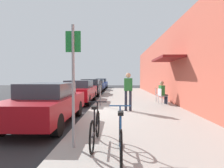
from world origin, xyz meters
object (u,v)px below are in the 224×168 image
(parked_car_0, at_px, (47,103))
(cafe_chair_1, at_px, (158,94))
(cafe_chair_0, at_px, (162,95))
(parked_car_1, at_px, (79,91))
(seated_patron_0, at_px, (163,92))
(parked_car_4, at_px, (101,83))
(bicycle_1, at_px, (95,128))
(pedestrian_standing, at_px, (128,88))
(parked_car_3, at_px, (97,85))
(street_sign, at_px, (73,76))
(bicycle_0, at_px, (120,137))
(parked_car_2, at_px, (91,87))
(parking_meter, at_px, (100,91))

(parked_car_0, relative_size, cafe_chair_1, 5.06)
(cafe_chair_0, bearing_deg, cafe_chair_1, 89.85)
(parked_car_1, distance_m, seated_patron_0, 5.13)
(parked_car_4, distance_m, bicycle_1, 23.95)
(cafe_chair_1, height_order, pedestrian_standing, pedestrian_standing)
(parked_car_1, bearing_deg, parked_car_0, -90.00)
(parked_car_4, bearing_deg, parked_car_1, -90.00)
(parked_car_0, height_order, pedestrian_standing, pedestrian_standing)
(parked_car_1, relative_size, parked_car_4, 1.00)
(parked_car_3, distance_m, street_sign, 18.57)
(street_sign, distance_m, cafe_chair_1, 8.35)
(parked_car_3, xyz_separation_m, street_sign, (1.50, -18.48, 0.93))
(parked_car_4, bearing_deg, parked_car_3, -90.00)
(parked_car_0, distance_m, parked_car_3, 16.02)
(parked_car_0, height_order, bicycle_0, parked_car_0)
(parked_car_2, bearing_deg, parked_car_4, 90.00)
(parked_car_1, bearing_deg, cafe_chair_0, -14.09)
(bicycle_1, xyz_separation_m, seated_patron_0, (3.04, 6.42, 0.34))
(parking_meter, distance_m, pedestrian_standing, 1.88)
(parked_car_3, height_order, pedestrian_standing, pedestrian_standing)
(parked_car_3, bearing_deg, parked_car_4, 90.00)
(parked_car_4, height_order, parking_meter, parked_car_4)
(parked_car_1, bearing_deg, parking_meter, -53.92)
(bicycle_0, xyz_separation_m, bicycle_1, (-0.55, 0.62, 0.00))
(bicycle_1, xyz_separation_m, cafe_chair_0, (2.98, 6.41, 0.14))
(parked_car_2, relative_size, parked_car_3, 1.00)
(parked_car_0, relative_size, pedestrian_standing, 2.59)
(bicycle_0, height_order, pedestrian_standing, pedestrian_standing)
(parked_car_2, bearing_deg, bicycle_0, -79.58)
(parked_car_0, distance_m, cafe_chair_0, 6.43)
(parked_car_0, distance_m, parked_car_1, 5.37)
(parked_car_2, bearing_deg, street_sign, -83.48)
(parked_car_0, bearing_deg, seated_patron_0, 39.81)
(parked_car_3, height_order, cafe_chair_1, parked_car_3)
(parked_car_3, height_order, parked_car_4, parked_car_4)
(parked_car_4, height_order, cafe_chair_0, parked_car_4)
(parked_car_2, distance_m, parked_car_3, 5.35)
(parked_car_1, relative_size, seated_patron_0, 3.41)
(parked_car_0, xyz_separation_m, parked_car_4, (0.00, 21.60, 0.01))
(parked_car_0, height_order, parked_car_1, parked_car_1)
(seated_patron_0, bearing_deg, cafe_chair_1, 93.50)
(parked_car_0, bearing_deg, street_sign, -58.71)
(parked_car_0, xyz_separation_m, seated_patron_0, (4.98, 4.15, 0.08))
(cafe_chair_1, bearing_deg, parked_car_3, 114.23)
(parked_car_3, bearing_deg, seated_patron_0, -67.22)
(pedestrian_standing, bearing_deg, parking_meter, 136.99)
(bicycle_0, distance_m, pedestrian_standing, 4.92)
(parked_car_0, height_order, street_sign, street_sign)
(parked_car_3, height_order, bicycle_1, parked_car_3)
(parked_car_4, height_order, seated_patron_0, parked_car_4)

